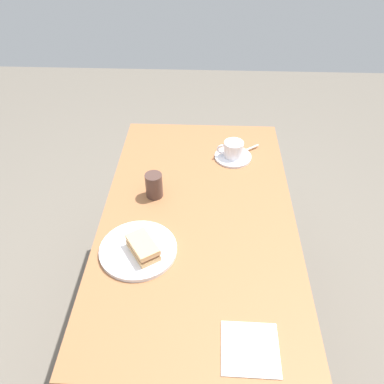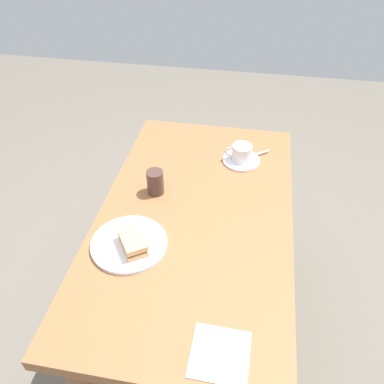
{
  "view_description": "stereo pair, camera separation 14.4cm",
  "coord_description": "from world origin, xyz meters",
  "px_view_note": "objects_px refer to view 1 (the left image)",
  "views": [
    {
      "loc": [
        1.01,
        0.02,
        1.72
      ],
      "look_at": [
        -0.08,
        -0.03,
        0.78
      ],
      "focal_mm": 36.49,
      "sensor_mm": 36.0,
      "label": 1
    },
    {
      "loc": [
        0.99,
        0.16,
        1.72
      ],
      "look_at": [
        -0.08,
        -0.03,
        0.78
      ],
      "focal_mm": 36.49,
      "sensor_mm": 36.0,
      "label": 2
    }
  ],
  "objects_px": {
    "spoon": "(247,150)",
    "sandwich_front": "(143,247)",
    "coffee_saucer": "(233,157)",
    "drinking_glass": "(154,185)",
    "sandwich_plate": "(138,250)",
    "napkin": "(250,349)",
    "dining_table": "(198,240)",
    "coffee_cup": "(233,149)"
  },
  "relations": [
    {
      "from": "sandwich_plate",
      "to": "napkin",
      "type": "bearing_deg",
      "value": 46.73
    },
    {
      "from": "sandwich_plate",
      "to": "drinking_glass",
      "type": "xyz_separation_m",
      "value": [
        -0.28,
        0.02,
        0.04
      ]
    },
    {
      "from": "dining_table",
      "to": "coffee_cup",
      "type": "distance_m",
      "value": 0.42
    },
    {
      "from": "dining_table",
      "to": "drinking_glass",
      "type": "relative_size",
      "value": 12.69
    },
    {
      "from": "sandwich_plate",
      "to": "dining_table",
      "type": "bearing_deg",
      "value": 134.33
    },
    {
      "from": "dining_table",
      "to": "coffee_saucer",
      "type": "xyz_separation_m",
      "value": [
        -0.35,
        0.14,
        0.15
      ]
    },
    {
      "from": "sandwich_front",
      "to": "drinking_glass",
      "type": "height_order",
      "value": "drinking_glass"
    },
    {
      "from": "sandwich_front",
      "to": "spoon",
      "type": "xyz_separation_m",
      "value": [
        -0.59,
        0.37,
        -0.02
      ]
    },
    {
      "from": "sandwich_front",
      "to": "coffee_saucer",
      "type": "height_order",
      "value": "sandwich_front"
    },
    {
      "from": "dining_table",
      "to": "sandwich_plate",
      "type": "relative_size",
      "value": 4.87
    },
    {
      "from": "spoon",
      "to": "sandwich_plate",
      "type": "bearing_deg",
      "value": -33.72
    },
    {
      "from": "drinking_glass",
      "to": "coffee_cup",
      "type": "bearing_deg",
      "value": 130.25
    },
    {
      "from": "spoon",
      "to": "napkin",
      "type": "distance_m",
      "value": 0.9
    },
    {
      "from": "sandwich_plate",
      "to": "napkin",
      "type": "xyz_separation_m",
      "value": [
        0.32,
        0.34,
        -0.01
      ]
    },
    {
      "from": "coffee_saucer",
      "to": "spoon",
      "type": "relative_size",
      "value": 1.8
    },
    {
      "from": "sandwich_front",
      "to": "drinking_glass",
      "type": "xyz_separation_m",
      "value": [
        -0.29,
        0.0,
        0.01
      ]
    },
    {
      "from": "sandwich_plate",
      "to": "spoon",
      "type": "xyz_separation_m",
      "value": [
        -0.58,
        0.39,
        0.01
      ]
    },
    {
      "from": "sandwich_plate",
      "to": "drinking_glass",
      "type": "distance_m",
      "value": 0.28
    },
    {
      "from": "sandwich_front",
      "to": "sandwich_plate",
      "type": "bearing_deg",
      "value": -129.42
    },
    {
      "from": "sandwich_plate",
      "to": "coffee_saucer",
      "type": "bearing_deg",
      "value": 148.63
    },
    {
      "from": "spoon",
      "to": "drinking_glass",
      "type": "distance_m",
      "value": 0.47
    },
    {
      "from": "coffee_cup",
      "to": "drinking_glass",
      "type": "xyz_separation_m",
      "value": [
        0.26,
        -0.3,
        0.0
      ]
    },
    {
      "from": "dining_table",
      "to": "coffee_saucer",
      "type": "distance_m",
      "value": 0.4
    },
    {
      "from": "dining_table",
      "to": "drinking_glass",
      "type": "height_order",
      "value": "drinking_glass"
    },
    {
      "from": "coffee_cup",
      "to": "dining_table",
      "type": "bearing_deg",
      "value": -21.12
    },
    {
      "from": "sandwich_front",
      "to": "coffee_cup",
      "type": "relative_size",
      "value": 1.21
    },
    {
      "from": "coffee_saucer",
      "to": "drinking_glass",
      "type": "distance_m",
      "value": 0.4
    },
    {
      "from": "coffee_cup",
      "to": "napkin",
      "type": "xyz_separation_m",
      "value": [
        0.85,
        0.02,
        -0.04
      ]
    },
    {
      "from": "coffee_saucer",
      "to": "napkin",
      "type": "bearing_deg",
      "value": 0.9
    },
    {
      "from": "coffee_cup",
      "to": "spoon",
      "type": "relative_size",
      "value": 1.3
    },
    {
      "from": "napkin",
      "to": "coffee_cup",
      "type": "bearing_deg",
      "value": -178.98
    },
    {
      "from": "napkin",
      "to": "sandwich_front",
      "type": "bearing_deg",
      "value": -133.49
    },
    {
      "from": "dining_table",
      "to": "sandwich_plate",
      "type": "xyz_separation_m",
      "value": [
        0.18,
        -0.19,
        0.15
      ]
    },
    {
      "from": "sandwich_plate",
      "to": "napkin",
      "type": "height_order",
      "value": "sandwich_plate"
    },
    {
      "from": "coffee_cup",
      "to": "spoon",
      "type": "xyz_separation_m",
      "value": [
        -0.05,
        0.06,
        -0.03
      ]
    },
    {
      "from": "coffee_saucer",
      "to": "sandwich_plate",
      "type": "bearing_deg",
      "value": -31.37
    },
    {
      "from": "sandwich_plate",
      "to": "napkin",
      "type": "distance_m",
      "value": 0.46
    },
    {
      "from": "spoon",
      "to": "sandwich_front",
      "type": "bearing_deg",
      "value": -31.59
    },
    {
      "from": "spoon",
      "to": "napkin",
      "type": "bearing_deg",
      "value": -3.04
    },
    {
      "from": "spoon",
      "to": "napkin",
      "type": "relative_size",
      "value": 0.57
    },
    {
      "from": "sandwich_plate",
      "to": "coffee_saucer",
      "type": "xyz_separation_m",
      "value": [
        -0.53,
        0.33,
        -0.0
      ]
    },
    {
      "from": "spoon",
      "to": "coffee_cup",
      "type": "bearing_deg",
      "value": -54.18
    }
  ]
}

